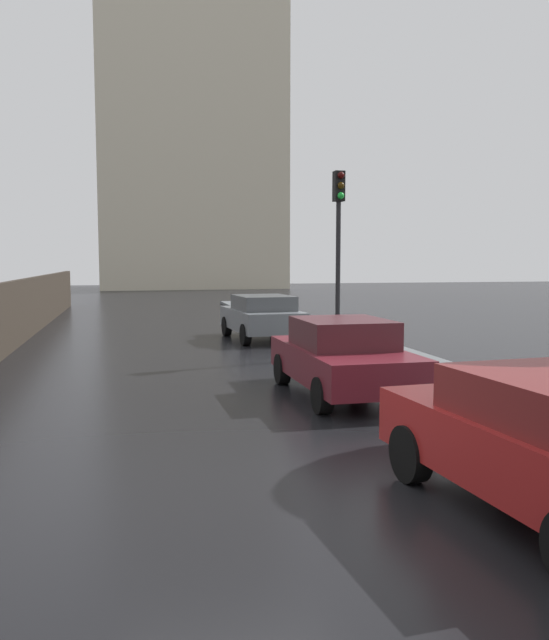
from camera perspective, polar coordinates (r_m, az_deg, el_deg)
The scene contains 6 objects.
ground at distance 7.22m, azimuth -3.44°, elevation -14.85°, with size 120.00×120.00×0.00m, color black.
car_grey_near_kerb at distance 20.24m, azimuth -1.11°, elevation 0.35°, with size 2.13×3.94×1.39m.
car_maroon_mid_road at distance 11.97m, azimuth 6.04°, elevation -3.20°, with size 1.90×4.02×1.41m.
car_red_far_ahead at distance 6.83m, azimuth 23.08°, elevation -9.93°, with size 1.97×4.00×1.41m.
traffic_light at distance 16.52m, azimuth 5.68°, elevation 8.06°, with size 0.26×0.39×4.57m.
distant_tower at distance 60.11m, azimuth -7.50°, elevation 17.37°, with size 16.12×9.52×30.19m.
Camera 1 is at (-1.08, -6.70, 2.49)m, focal length 36.30 mm.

